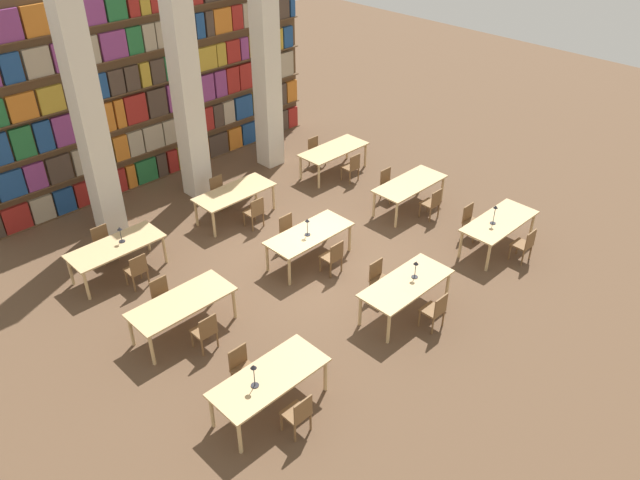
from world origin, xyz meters
TOP-DOWN VIEW (x-y plane):
  - ground_plane at (0.00, 0.00)m, footprint 40.00×40.00m
  - bookshelf_bank at (-0.00, 6.23)m, footprint 10.52×0.35m
  - pillar_left at (-2.70, 4.63)m, footprint 0.60×0.60m
  - pillar_center at (0.00, 4.63)m, footprint 0.60×0.60m
  - pillar_right at (2.70, 4.63)m, footprint 0.60×0.60m
  - reading_table_0 at (-3.67, -2.77)m, footprint 2.13×0.92m
  - chair_0 at (-3.69, -3.52)m, footprint 0.42×0.40m
  - chair_1 at (-3.69, -2.03)m, footprint 0.42×0.40m
  - desk_lamp_0 at (-3.99, -2.77)m, footprint 0.14×0.14m
  - reading_table_1 at (0.08, -2.76)m, footprint 2.13×0.92m
  - chair_2 at (0.11, -3.50)m, footprint 0.42×0.40m
  - chair_3 at (0.11, -2.01)m, footprint 0.42×0.40m
  - desk_lamp_1 at (0.34, -2.76)m, footprint 0.14×0.14m
  - reading_table_2 at (3.59, -2.78)m, footprint 2.13×0.92m
  - chair_4 at (3.56, -3.53)m, footprint 0.42×0.40m
  - chair_5 at (3.56, -2.04)m, footprint 0.42×0.40m
  - desk_lamp_2 at (3.36, -2.74)m, footprint 0.14×0.14m
  - reading_table_3 at (-3.59, -0.00)m, footprint 2.13×0.92m
  - chair_6 at (-3.59, -0.75)m, footprint 0.42×0.40m
  - chair_7 at (-3.59, 0.74)m, footprint 0.42×0.40m
  - reading_table_4 at (-0.05, 0.03)m, footprint 2.13×0.92m
  - chair_8 at (-0.02, -0.72)m, footprint 0.42×0.40m
  - chair_9 at (-0.02, 0.77)m, footprint 0.42×0.40m
  - desk_lamp_3 at (-0.14, -0.01)m, footprint 0.14×0.14m
  - reading_table_5 at (3.55, -0.08)m, footprint 2.13×0.92m
  - chair_10 at (3.57, -0.82)m, footprint 0.42×0.40m
  - chair_11 at (3.57, 0.67)m, footprint 0.42×0.40m
  - reading_table_6 at (-3.53, 2.72)m, footprint 2.13×0.92m
  - chair_12 at (-3.48, 1.98)m, footprint 0.42×0.40m
  - chair_13 at (-3.48, 3.47)m, footprint 0.42×0.40m
  - desk_lamp_4 at (-3.34, 2.75)m, footprint 0.14×0.14m
  - reading_table_7 at (-0.06, 2.82)m, footprint 2.13×0.92m
  - chair_14 at (-0.02, 2.08)m, footprint 0.42×0.40m
  - chair_15 at (-0.02, 3.57)m, footprint 0.42×0.40m
  - reading_table_8 at (3.61, 2.81)m, footprint 2.13×0.92m
  - chair_16 at (3.59, 2.07)m, footprint 0.42×0.40m
  - chair_17 at (3.59, 3.56)m, footprint 0.42×0.40m

SIDE VIEW (x-z plane):
  - ground_plane at x=0.00m, z-range 0.00..0.00m
  - chair_0 at x=-3.69m, z-range 0.03..0.90m
  - chair_1 at x=-3.69m, z-range 0.03..0.90m
  - chair_2 at x=0.11m, z-range 0.03..0.90m
  - chair_3 at x=0.11m, z-range 0.03..0.90m
  - chair_4 at x=3.56m, z-range 0.03..0.90m
  - chair_5 at x=3.56m, z-range 0.03..0.90m
  - chair_6 at x=-3.59m, z-range 0.03..0.90m
  - chair_7 at x=-3.59m, z-range 0.03..0.90m
  - chair_8 at x=-0.02m, z-range 0.03..0.90m
  - chair_9 at x=-0.02m, z-range 0.03..0.90m
  - chair_10 at x=3.57m, z-range 0.03..0.90m
  - chair_11 at x=3.57m, z-range 0.03..0.90m
  - chair_12 at x=-3.48m, z-range 0.03..0.90m
  - chair_13 at x=-3.48m, z-range 0.03..0.90m
  - chair_14 at x=-0.02m, z-range 0.03..0.90m
  - chair_15 at x=-0.02m, z-range 0.03..0.90m
  - chair_16 at x=3.59m, z-range 0.03..0.90m
  - chair_17 at x=3.59m, z-range 0.03..0.90m
  - reading_table_0 at x=-3.67m, z-range 0.31..1.09m
  - reading_table_1 at x=0.08m, z-range 0.31..1.09m
  - reading_table_2 at x=3.59m, z-range 0.31..1.09m
  - reading_table_3 at x=-3.59m, z-range 0.31..1.09m
  - reading_table_4 at x=-0.05m, z-range 0.31..1.09m
  - reading_table_5 at x=3.55m, z-range 0.31..1.09m
  - reading_table_6 at x=-3.53m, z-range 0.31..1.09m
  - reading_table_7 at x=-0.06m, z-range 0.31..1.09m
  - reading_table_8 at x=3.61m, z-range 0.31..1.09m
  - desk_lamp_4 at x=-3.34m, z-range 0.84..1.23m
  - desk_lamp_1 at x=0.34m, z-range 0.84..1.25m
  - desk_lamp_3 at x=-0.14m, z-range 0.85..1.29m
  - desk_lamp_0 at x=-3.99m, z-range 0.86..1.34m
  - desk_lamp_2 at x=3.36m, z-range 0.86..1.36m
  - bookshelf_bank at x=0.00m, z-range -0.09..5.41m
  - pillar_left at x=-2.70m, z-range 0.00..6.00m
  - pillar_center at x=0.00m, z-range 0.00..6.00m
  - pillar_right at x=2.70m, z-range 0.00..6.00m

